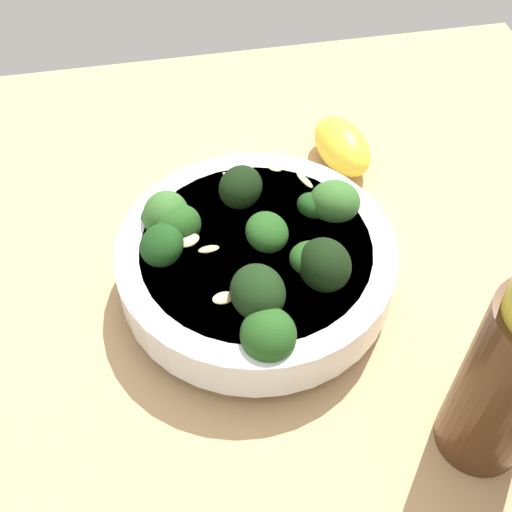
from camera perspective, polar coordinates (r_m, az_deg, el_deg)
The scene contains 4 objects.
ground_plane at distance 56.68cm, azimuth 4.26°, elevation -2.40°, with size 69.19×69.19×3.50cm, color tan.
bowl_of_broccoli at distance 51.11cm, azimuth -0.11°, elevation -0.24°, with size 22.14×22.43×9.06cm.
lemon_wedge at distance 63.91cm, azimuth 7.66°, elevation 9.69°, with size 8.02×4.59×4.35cm, color yellow.
bottle_short at distance 42.59cm, azimuth 21.80°, elevation -10.06°, with size 5.92×5.92×17.32cm.
Camera 1 is at (10.67, 33.25, 42.90)cm, focal length 44.93 mm.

